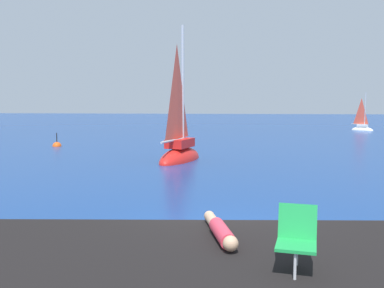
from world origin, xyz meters
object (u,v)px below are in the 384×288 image
beach_chair (297,235)px  marker_buoy (57,146)px  person_sunbather (220,231)px  sailboat_far (362,128)px  sailboat_near (180,153)px

beach_chair → marker_buoy: 24.19m
person_sunbather → beach_chair: 1.55m
sailboat_far → beach_chair: size_ratio=4.93×
sailboat_near → person_sunbather: bearing=-153.2°
sailboat_near → marker_buoy: 10.22m
beach_chair → person_sunbather: bearing=-129.2°
sailboat_near → sailboat_far: bearing=-16.5°
sailboat_far → person_sunbather: 38.29m
sailboat_near → person_sunbather: (2.28, -14.22, 0.56)m
marker_buoy → beach_chair: bearing=-61.0°
sailboat_far → person_sunbather: size_ratio=2.27×
person_sunbather → sailboat_near: bearing=-4.1°
sailboat_near → person_sunbather: sailboat_near is taller
sailboat_near → person_sunbather: size_ratio=4.10×
person_sunbather → beach_chair: size_ratio=2.18×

